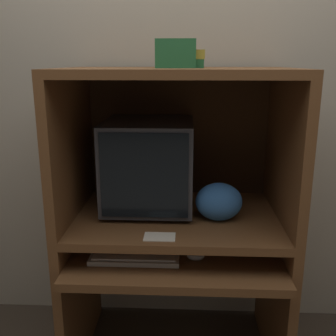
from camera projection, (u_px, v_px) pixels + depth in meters
name	position (u px, v px, depth m)	size (l,w,h in m)	color
wall_back	(179.00, 92.00, 2.07)	(6.00, 0.06, 2.60)	#B2A893
desk_base	(176.00, 288.00, 1.87)	(1.00, 0.74, 0.63)	brown
desk_monitor_shelf	(177.00, 220.00, 1.84)	(1.00, 0.67, 0.14)	brown
hutch_upper	(177.00, 119.00, 1.75)	(1.00, 0.67, 0.66)	brown
crt_monitor	(149.00, 164.00, 1.85)	(0.41, 0.43, 0.42)	#333338
keyboard	(135.00, 256.00, 1.69)	(0.38, 0.16, 0.03)	beige
mouse	(196.00, 256.00, 1.68)	(0.07, 0.05, 0.03)	#B7B7B7
snack_bag	(219.00, 202.00, 1.74)	(0.21, 0.16, 0.17)	#336BB7
book_stack	(186.00, 58.00, 1.64)	(0.16, 0.12, 0.07)	#236638
paper_card	(160.00, 237.00, 1.59)	(0.13, 0.08, 0.00)	beige
storage_box	(176.00, 54.00, 1.62)	(0.16, 0.14, 0.11)	#236638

